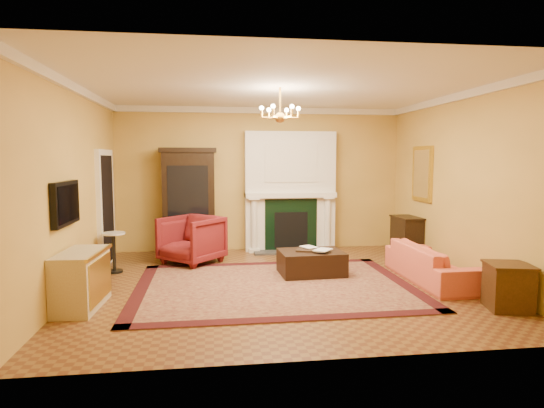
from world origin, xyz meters
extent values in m
cube|color=brown|center=(0.00, 0.00, -0.01)|extent=(6.00, 5.50, 0.02)
cube|color=white|center=(0.00, 0.00, 3.01)|extent=(6.00, 5.50, 0.02)
cube|color=gold|center=(0.00, 2.76, 1.50)|extent=(6.00, 0.02, 3.00)
cube|color=gold|center=(0.00, -2.76, 1.50)|extent=(6.00, 0.02, 3.00)
cube|color=gold|center=(-3.01, 0.00, 1.50)|extent=(0.02, 5.50, 3.00)
cube|color=gold|center=(3.01, 0.00, 1.50)|extent=(0.02, 5.50, 3.00)
cube|color=silver|center=(0.60, 2.59, 1.25)|extent=(1.90, 0.32, 2.50)
cube|color=silver|center=(0.60, 2.42, 1.85)|extent=(1.10, 0.01, 0.80)
cube|color=black|center=(0.60, 2.42, 0.55)|extent=(1.10, 0.02, 1.10)
cube|color=black|center=(0.60, 2.42, 0.45)|extent=(0.70, 0.02, 0.75)
cube|color=#333333|center=(0.60, 2.30, 0.02)|extent=(1.60, 0.50, 0.04)
cube|color=silver|center=(0.60, 2.53, 1.18)|extent=(1.90, 0.44, 0.10)
cylinder|color=silver|center=(-0.18, 2.41, 0.59)|extent=(0.14, 0.14, 1.18)
cylinder|color=silver|center=(1.38, 2.41, 0.59)|extent=(0.14, 0.14, 1.18)
cube|color=silver|center=(0.00, 2.71, 2.94)|extent=(6.00, 0.08, 0.12)
cube|color=silver|center=(-2.96, 0.00, 2.94)|extent=(0.08, 5.50, 0.12)
cube|color=silver|center=(2.96, 0.00, 2.94)|extent=(0.08, 5.50, 0.12)
cube|color=silver|center=(-2.96, 1.70, 1.05)|extent=(0.08, 1.05, 2.10)
cube|color=black|center=(-2.92, 1.70, 1.02)|extent=(0.02, 0.85, 1.95)
cube|color=black|center=(-2.95, -0.60, 1.35)|extent=(0.08, 0.95, 0.58)
cube|color=black|center=(-2.90, -0.60, 1.35)|extent=(0.01, 0.85, 0.48)
cube|color=gold|center=(2.97, 1.40, 1.65)|extent=(0.05, 0.76, 1.05)
cube|color=white|center=(2.94, 1.40, 1.65)|extent=(0.01, 0.62, 0.90)
cylinder|color=gold|center=(0.00, 0.00, 2.80)|extent=(0.03, 0.03, 0.40)
sphere|color=gold|center=(0.00, 0.00, 2.55)|extent=(0.16, 0.16, 0.16)
sphere|color=#FFE5B2|center=(0.28, 0.00, 2.69)|extent=(0.07, 0.07, 0.07)
sphere|color=#FFE5B2|center=(0.14, 0.24, 2.69)|extent=(0.07, 0.07, 0.07)
sphere|color=#FFE5B2|center=(-0.14, 0.24, 2.69)|extent=(0.07, 0.07, 0.07)
sphere|color=#FFE5B2|center=(-0.28, 0.00, 2.69)|extent=(0.07, 0.07, 0.07)
sphere|color=#FFE5B2|center=(-0.14, -0.24, 2.69)|extent=(0.07, 0.07, 0.07)
sphere|color=#FFE5B2|center=(0.14, -0.24, 2.69)|extent=(0.07, 0.07, 0.07)
cube|color=#430E14|center=(-0.11, -0.17, 0.01)|extent=(4.19, 3.15, 0.02)
cube|color=black|center=(-1.51, 2.49, 1.03)|extent=(1.05, 0.51, 2.06)
imported|color=maroon|center=(-1.42, 1.57, 0.49)|extent=(1.29, 1.29, 0.97)
cylinder|color=black|center=(-2.70, 1.03, 0.02)|extent=(0.27, 0.27, 0.04)
cylinder|color=black|center=(-2.70, 1.03, 0.35)|extent=(0.06, 0.06, 0.62)
cylinder|color=silver|center=(-2.70, 1.03, 0.68)|extent=(0.39, 0.39, 0.03)
cube|color=#BBB489|center=(-2.73, -0.83, 0.37)|extent=(0.53, 1.02, 0.74)
imported|color=#D85144|center=(2.41, -0.20, 0.39)|extent=(0.59, 1.98, 0.77)
cube|color=#3D2210|center=(2.72, -1.62, 0.29)|extent=(0.59, 0.59, 0.57)
cube|color=black|center=(2.78, 1.60, 0.38)|extent=(0.41, 0.70, 0.77)
cube|color=black|center=(0.60, 0.43, 0.21)|extent=(1.08, 0.81, 0.39)
cube|color=black|center=(0.56, 0.47, 0.42)|extent=(0.49, 0.43, 0.03)
imported|color=gray|center=(0.49, 0.51, 0.57)|extent=(0.20, 0.11, 0.28)
imported|color=gray|center=(0.67, 0.37, 0.59)|extent=(0.19, 0.16, 0.31)
cylinder|color=gray|center=(-0.20, 2.53, 1.27)|extent=(0.10, 0.10, 0.09)
cone|color=#0E3310|center=(-0.20, 2.53, 1.48)|extent=(0.15, 0.15, 0.32)
cylinder|color=gray|center=(1.14, 2.53, 1.28)|extent=(0.12, 0.12, 0.10)
cone|color=#0E3310|center=(1.14, 2.53, 1.50)|extent=(0.17, 0.17, 0.36)
camera|label=1|loc=(-1.03, -6.86, 1.93)|focal=30.00mm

